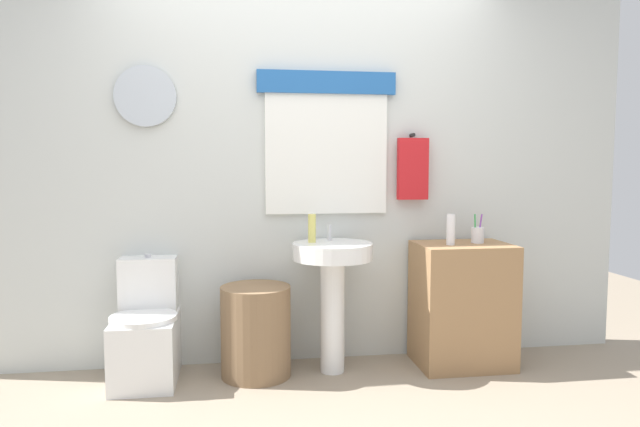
# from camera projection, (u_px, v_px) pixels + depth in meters

# --- Properties ---
(back_wall) EXTENTS (4.40, 0.18, 2.60)m
(back_wall) POSITION_uv_depth(u_px,v_px,m) (300.00, 161.00, 3.68)
(back_wall) COLOR silver
(back_wall) RESTS_ON ground_plane
(toilet) EXTENTS (0.38, 0.51, 0.74)m
(toilet) POSITION_uv_depth(u_px,v_px,m) (147.00, 333.00, 3.37)
(toilet) COLOR white
(toilet) RESTS_ON ground_plane
(laundry_hamper) EXTENTS (0.42, 0.42, 0.55)m
(laundry_hamper) POSITION_uv_depth(u_px,v_px,m) (256.00, 331.00, 3.43)
(laundry_hamper) COLOR #846647
(laundry_hamper) RESTS_ON ground_plane
(pedestal_sink) EXTENTS (0.49, 0.49, 0.80)m
(pedestal_sink) POSITION_uv_depth(u_px,v_px,m) (332.00, 277.00, 3.48)
(pedestal_sink) COLOR white
(pedestal_sink) RESTS_ON ground_plane
(faucet) EXTENTS (0.03, 0.03, 0.10)m
(faucet) POSITION_uv_depth(u_px,v_px,m) (329.00, 233.00, 3.57)
(faucet) COLOR silver
(faucet) RESTS_ON pedestal_sink
(wooden_cabinet) EXTENTS (0.58, 0.44, 0.78)m
(wooden_cabinet) POSITION_uv_depth(u_px,v_px,m) (462.00, 304.00, 3.62)
(wooden_cabinet) COLOR #9E754C
(wooden_cabinet) RESTS_ON ground_plane
(soap_bottle) EXTENTS (0.05, 0.05, 0.17)m
(soap_bottle) POSITION_uv_depth(u_px,v_px,m) (312.00, 228.00, 3.48)
(soap_bottle) COLOR #DBD166
(soap_bottle) RESTS_ON pedestal_sink
(lotion_bottle) EXTENTS (0.05, 0.05, 0.19)m
(lotion_bottle) POSITION_uv_depth(u_px,v_px,m) (451.00, 229.00, 3.52)
(lotion_bottle) COLOR white
(lotion_bottle) RESTS_ON wooden_cabinet
(toothbrush_cup) EXTENTS (0.08, 0.08, 0.19)m
(toothbrush_cup) POSITION_uv_depth(u_px,v_px,m) (478.00, 235.00, 3.61)
(toothbrush_cup) COLOR silver
(toothbrush_cup) RESTS_ON wooden_cabinet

